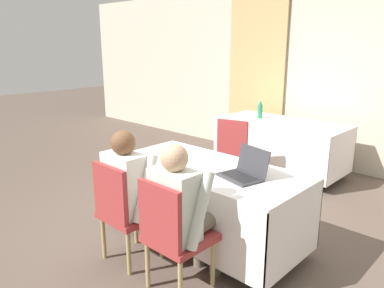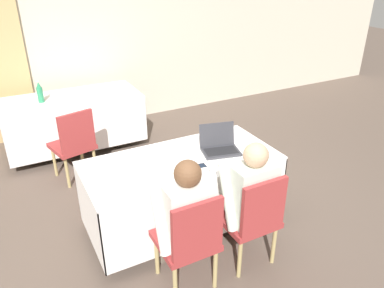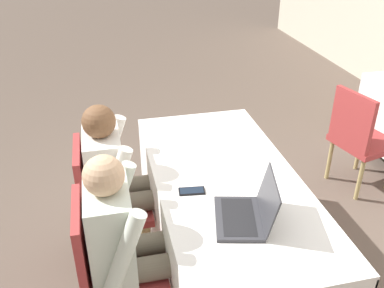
# 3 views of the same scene
# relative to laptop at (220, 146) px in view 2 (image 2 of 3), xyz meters

# --- Properties ---
(ground_plane) EXTENTS (24.00, 24.00, 0.00)m
(ground_plane) POSITION_rel_laptop_xyz_m (-0.40, 0.02, -0.79)
(ground_plane) COLOR brown
(wall_back) EXTENTS (12.00, 0.06, 2.70)m
(wall_back) POSITION_rel_laptop_xyz_m (-0.40, 2.98, 0.56)
(wall_back) COLOR beige
(wall_back) RESTS_ON ground_plane
(conference_table_near) EXTENTS (1.78, 0.84, 0.75)m
(conference_table_near) POSITION_rel_laptop_xyz_m (-0.40, 0.02, -0.22)
(conference_table_near) COLOR white
(conference_table_near) RESTS_ON ground_plane
(conference_table_far) EXTENTS (1.78, 0.84, 0.75)m
(conference_table_far) POSITION_rel_laptop_xyz_m (-0.94, 2.23, -0.22)
(conference_table_far) COLOR white
(conference_table_far) RESTS_ON ground_plane
(laptop) EXTENTS (0.40, 0.36, 0.24)m
(laptop) POSITION_rel_laptop_xyz_m (0.00, 0.00, 0.00)
(laptop) COLOR #333338
(laptop) RESTS_ON conference_table_near
(cell_phone) EXTENTS (0.09, 0.15, 0.01)m
(cell_phone) POSITION_rel_laptop_xyz_m (-0.30, -0.22, -0.04)
(cell_phone) COLOR black
(cell_phone) RESTS_ON conference_table_near
(paper_beside_laptop) EXTENTS (0.29, 0.35, 0.00)m
(paper_beside_laptop) POSITION_rel_laptop_xyz_m (-0.80, -0.18, -0.05)
(paper_beside_laptop) COLOR white
(paper_beside_laptop) RESTS_ON conference_table_near
(paper_centre_table) EXTENTS (0.21, 0.30, 0.00)m
(paper_centre_table) POSITION_rel_laptop_xyz_m (-1.11, -0.11, -0.05)
(paper_centre_table) COLOR white
(paper_centre_table) RESTS_ON conference_table_near
(water_bottle) EXTENTS (0.07, 0.07, 0.28)m
(water_bottle) POSITION_rel_laptop_xyz_m (-1.30, 2.22, 0.08)
(water_bottle) COLOR #288456
(water_bottle) RESTS_ON conference_table_far
(chair_near_left) EXTENTS (0.44, 0.44, 0.89)m
(chair_near_left) POSITION_rel_laptop_xyz_m (-0.69, -0.71, -0.31)
(chair_near_left) COLOR tan
(chair_near_left) RESTS_ON ground_plane
(chair_near_right) EXTENTS (0.44, 0.44, 0.89)m
(chair_near_right) POSITION_rel_laptop_xyz_m (-0.11, -0.71, -0.31)
(chair_near_right) COLOR tan
(chair_near_right) RESTS_ON ground_plane
(chair_far_spare) EXTENTS (0.53, 0.53, 0.89)m
(chair_far_spare) POSITION_rel_laptop_xyz_m (-1.11, 1.39, -0.31)
(chair_far_spare) COLOR tan
(chair_far_spare) RESTS_ON ground_plane
(person_checkered_shirt) EXTENTS (0.50, 0.52, 1.15)m
(person_checkered_shirt) POSITION_rel_laptop_xyz_m (-0.69, -0.61, -0.15)
(person_checkered_shirt) COLOR #665B4C
(person_checkered_shirt) RESTS_ON ground_plane
(person_white_shirt) EXTENTS (0.50, 0.52, 1.15)m
(person_white_shirt) POSITION_rel_laptop_xyz_m (-0.11, -0.61, -0.15)
(person_white_shirt) COLOR #665B4C
(person_white_shirt) RESTS_ON ground_plane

